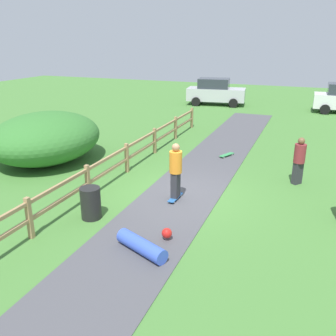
% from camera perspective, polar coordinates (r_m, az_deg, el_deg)
% --- Properties ---
extents(ground_plane, '(60.00, 60.00, 0.00)m').
position_cam_1_polar(ground_plane, '(11.72, 2.05, -4.26)').
color(ground_plane, '#427533').
extents(asphalt_path, '(2.40, 28.00, 0.02)m').
position_cam_1_polar(asphalt_path, '(11.72, 2.06, -4.21)').
color(asphalt_path, '#47474C').
rests_on(asphalt_path, ground_plane).
extents(wooden_fence, '(0.12, 18.12, 1.10)m').
position_cam_1_polar(wooden_fence, '(12.52, -9.18, 0.37)').
color(wooden_fence, '#997A51').
rests_on(wooden_fence, ground_plane).
extents(bush_large, '(3.99, 4.78, 1.97)m').
position_cam_1_polar(bush_large, '(15.44, -18.46, 4.53)').
color(bush_large, '#33702D').
rests_on(bush_large, ground_plane).
extents(trash_bin, '(0.56, 0.56, 0.90)m').
position_cam_1_polar(trash_bin, '(10.35, -11.92, -5.35)').
color(trash_bin, black).
rests_on(trash_bin, ground_plane).
extents(skater_riding, '(0.39, 0.81, 1.79)m').
position_cam_1_polar(skater_riding, '(11.01, 1.20, -0.15)').
color(skater_riding, '#265999').
rests_on(skater_riding, asphalt_path).
extents(skater_fallen, '(1.44, 1.34, 0.36)m').
position_cam_1_polar(skater_fallen, '(8.73, -3.79, -11.80)').
color(skater_fallen, blue).
rests_on(skater_fallen, asphalt_path).
extents(skateboard_loose, '(0.52, 0.81, 0.08)m').
position_cam_1_polar(skateboard_loose, '(15.63, 9.11, 2.05)').
color(skateboard_loose, '#338C4C').
rests_on(skateboard_loose, asphalt_path).
extents(bystander_maroon, '(0.53, 0.53, 1.64)m').
position_cam_1_polar(bystander_maroon, '(13.09, 19.73, 1.35)').
color(bystander_maroon, '#2D2D33').
rests_on(bystander_maroon, ground_plane).
extents(parked_car_silver, '(4.39, 2.43, 1.92)m').
position_cam_1_polar(parked_car_silver, '(27.88, 7.40, 11.68)').
color(parked_car_silver, '#B7B7BC').
rests_on(parked_car_silver, ground_plane).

